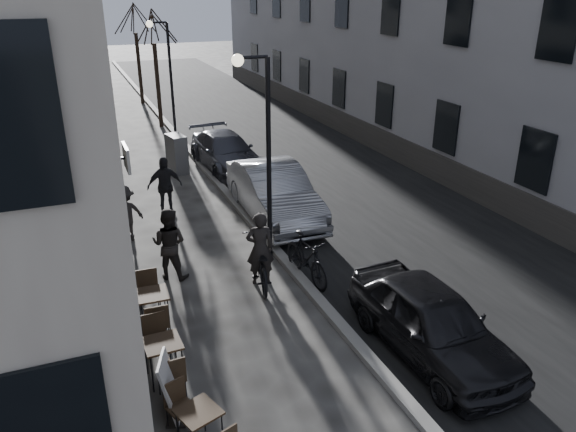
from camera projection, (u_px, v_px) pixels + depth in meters
ground at (394, 405)px, 9.42m from camera, size 120.00×120.00×0.00m
road at (273, 144)px, 24.42m from camera, size 7.30×60.00×0.00m
kerb at (191, 151)px, 23.14m from camera, size 0.25×60.00×0.12m
streetlamp_near at (262, 137)px, 13.26m from camera, size 0.90×0.28×5.09m
streetlamp_far at (166, 69)px, 23.51m from camera, size 0.90×0.28×5.09m
tree_near at (153, 26)px, 25.52m from camera, size 2.40×2.40×5.70m
tree_far at (134, 18)px, 30.65m from camera, size 2.40×2.40×5.70m
bistro_set_a at (199, 426)px, 8.40m from camera, size 0.85×1.47×0.84m
bistro_set_b at (164, 357)px, 9.86m from camera, size 0.66×1.58×0.93m
bistro_set_c at (153, 307)px, 11.33m from camera, size 0.68×1.63×0.95m
sign_board at (172, 393)px, 9.02m from camera, size 0.58×0.73×1.13m
utility_cabinet at (177, 154)px, 20.56m from camera, size 0.69×1.02×1.40m
bicycle at (260, 262)px, 13.04m from camera, size 1.16×2.17×1.09m
cyclist_rider at (260, 248)px, 12.90m from camera, size 0.73×0.56×1.78m
pedestrian_near at (169, 244)px, 13.16m from camera, size 1.08×1.02×1.75m
pedestrian_mid at (125, 214)px, 15.06m from camera, size 1.17×0.91×1.59m
pedestrian_far at (165, 186)px, 16.76m from camera, size 1.10×0.54×1.81m
car_near at (432, 322)px, 10.48m from camera, size 1.75×4.09×1.38m
car_mid at (274, 192)px, 16.58m from camera, size 1.80×4.87×1.59m
car_far at (226, 152)px, 21.04m from camera, size 2.10×4.58×1.30m
moped at (306, 258)px, 13.14m from camera, size 0.72×1.94×1.14m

